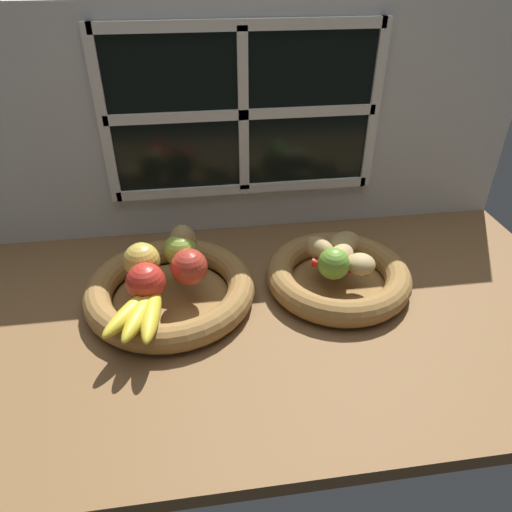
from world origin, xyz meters
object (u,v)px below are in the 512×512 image
at_px(chili_pepper, 342,270).
at_px(fruit_bowl_left, 171,290).
at_px(banana_bunch_front, 142,311).
at_px(pear_brown, 183,243).
at_px(potato_back, 344,243).
at_px(potato_oblong, 320,249).
at_px(lime_near, 334,264).
at_px(apple_red_front, 146,282).
at_px(fruit_bowl_right, 338,276).
at_px(apple_red_right, 189,267).
at_px(potato_large, 340,256).
at_px(apple_golden_left, 142,261).
at_px(apple_green_back, 180,250).
at_px(potato_small, 361,264).

bearing_deg(chili_pepper, fruit_bowl_left, -152.65).
distance_m(banana_bunch_front, chili_pepper, 0.42).
relative_size(banana_bunch_front, chili_pepper, 1.36).
relative_size(pear_brown, banana_bunch_front, 0.49).
height_order(pear_brown, potato_back, pear_brown).
height_order(potato_oblong, lime_near, lime_near).
xyz_separation_m(apple_red_front, pear_brown, (0.07, 0.12, 0.01)).
distance_m(fruit_bowl_right, potato_oblong, 0.07).
bearing_deg(banana_bunch_front, lime_near, 11.03).
bearing_deg(pear_brown, apple_red_right, -83.09).
xyz_separation_m(fruit_bowl_right, potato_back, (0.02, 0.05, 0.06)).
height_order(fruit_bowl_left, potato_large, potato_large).
bearing_deg(pear_brown, apple_red_front, -120.98).
height_order(potato_oblong, potato_large, potato_oblong).
relative_size(apple_red_front, apple_golden_left, 1.01).
xyz_separation_m(apple_green_back, apple_red_front, (-0.07, -0.11, 0.00)).
bearing_deg(banana_bunch_front, potato_large, 15.72).
bearing_deg(pear_brown, potato_large, -11.18).
xyz_separation_m(banana_bunch_front, potato_large, (0.42, 0.12, 0.01)).
distance_m(fruit_bowl_left, potato_large, 0.37).
bearing_deg(pear_brown, potato_oblong, -6.98).
relative_size(fruit_bowl_left, fruit_bowl_right, 1.13).
relative_size(apple_red_right, chili_pepper, 0.58).
bearing_deg(potato_large, lime_near, -123.69).
height_order(apple_red_front, apple_red_right, apple_red_front).
height_order(fruit_bowl_right, potato_oblong, potato_oblong).
height_order(pear_brown, potato_large, pear_brown).
bearing_deg(potato_large, apple_red_right, -176.95).
distance_m(apple_red_front, potato_oblong, 0.38).
bearing_deg(potato_oblong, banana_bunch_front, -158.73).
relative_size(fruit_bowl_right, chili_pepper, 2.46).
distance_m(apple_red_front, apple_golden_left, 0.08).
xyz_separation_m(fruit_bowl_right, potato_small, (0.03, -0.03, 0.05)).
distance_m(apple_green_back, potato_small, 0.39).
bearing_deg(potato_oblong, apple_golden_left, -178.38).
distance_m(apple_red_right, banana_bunch_front, 0.14).
relative_size(potato_small, potato_back, 0.75).
relative_size(fruit_bowl_right, potato_back, 3.89).
xyz_separation_m(lime_near, chili_pepper, (0.02, 0.01, -0.02)).
xyz_separation_m(apple_red_front, chili_pepper, (0.40, 0.03, -0.03)).
bearing_deg(chili_pepper, lime_near, -124.87).
height_order(apple_red_front, pear_brown, pear_brown).
bearing_deg(potato_small, apple_golden_left, 173.33).
height_order(fruit_bowl_right, apple_green_back, apple_green_back).
bearing_deg(potato_back, apple_red_right, -169.48).
xyz_separation_m(fruit_bowl_right, pear_brown, (-0.33, 0.07, 0.07)).
height_order(potato_back, lime_near, lime_near).
distance_m(fruit_bowl_right, apple_red_right, 0.33).
height_order(apple_red_right, apple_golden_left, same).
bearing_deg(potato_large, apple_red_front, -171.95).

